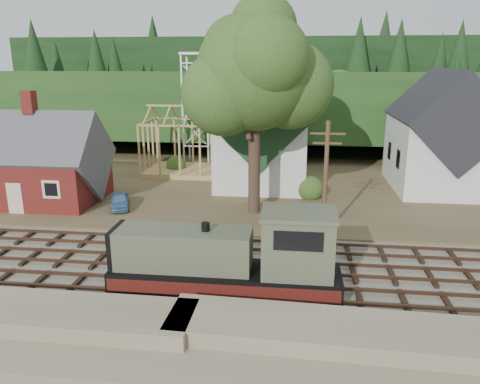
# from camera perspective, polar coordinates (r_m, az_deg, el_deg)

# --- Properties ---
(ground) EXTENTS (140.00, 140.00, 0.00)m
(ground) POSITION_cam_1_polar(r_m,az_deg,el_deg) (27.36, -4.42, -9.40)
(ground) COLOR #384C1E
(ground) RESTS_ON ground
(embankment) EXTENTS (64.00, 5.00, 1.60)m
(embankment) POSITION_cam_1_polar(r_m,az_deg,el_deg) (20.21, -9.29, -19.58)
(embankment) COLOR #7F7259
(embankment) RESTS_ON ground
(railroad_bed) EXTENTS (64.00, 11.00, 0.16)m
(railroad_bed) POSITION_cam_1_polar(r_m,az_deg,el_deg) (27.32, -4.43, -9.25)
(railroad_bed) COLOR #726B5B
(railroad_bed) RESTS_ON ground
(village_flat) EXTENTS (64.00, 26.00, 0.30)m
(village_flat) POSITION_cam_1_polar(r_m,az_deg,el_deg) (44.07, 0.02, 0.72)
(village_flat) COLOR brown
(village_flat) RESTS_ON ground
(hillside) EXTENTS (70.00, 28.96, 12.74)m
(hillside) POSITION_cam_1_polar(r_m,az_deg,el_deg) (67.45, 2.41, 5.88)
(hillside) COLOR #1E3F19
(hillside) RESTS_ON ground
(ridge) EXTENTS (80.00, 20.00, 12.00)m
(ridge) POSITION_cam_1_polar(r_m,az_deg,el_deg) (83.22, 3.26, 7.77)
(ridge) COLOR black
(ridge) RESTS_ON ground
(depot) EXTENTS (10.80, 7.41, 9.00)m
(depot) POSITION_cam_1_polar(r_m,az_deg,el_deg) (41.87, -23.52, 2.90)
(depot) COLOR #5D1517
(depot) RESTS_ON village_flat
(church) EXTENTS (8.40, 15.17, 13.00)m
(church) POSITION_cam_1_polar(r_m,az_deg,el_deg) (44.51, 2.86, 7.47)
(church) COLOR silver
(church) RESTS_ON village_flat
(farmhouse) EXTENTS (8.40, 10.80, 10.60)m
(farmhouse) POSITION_cam_1_polar(r_m,az_deg,el_deg) (45.69, 23.35, 6.02)
(farmhouse) COLOR silver
(farmhouse) RESTS_ON village_flat
(timber_frame) EXTENTS (8.20, 6.20, 6.99)m
(timber_frame) POSITION_cam_1_polar(r_m,az_deg,el_deg) (48.27, -6.54, 5.74)
(timber_frame) COLOR tan
(timber_frame) RESTS_ON village_flat
(lattice_tower) EXTENTS (3.20, 3.20, 12.12)m
(lattice_tower) POSITION_cam_1_polar(r_m,az_deg,el_deg) (53.42, -5.29, 14.04)
(lattice_tower) COLOR silver
(lattice_tower) RESTS_ON village_flat
(big_tree) EXTENTS (10.90, 8.40, 14.70)m
(big_tree) POSITION_cam_1_polar(r_m,az_deg,el_deg) (34.48, 2.13, 13.46)
(big_tree) COLOR #38281E
(big_tree) RESTS_ON village_flat
(telegraph_pole_near) EXTENTS (2.20, 0.28, 8.00)m
(telegraph_pole_near) POSITION_cam_1_polar(r_m,az_deg,el_deg) (30.44, 10.37, 1.51)
(telegraph_pole_near) COLOR #4C331E
(telegraph_pole_near) RESTS_ON ground
(locomotive) EXTENTS (11.31, 2.83, 4.54)m
(locomotive) POSITION_cam_1_polar(r_m,az_deg,el_deg) (23.50, -0.79, -8.31)
(locomotive) COLOR black
(locomotive) RESTS_ON railroad_bed
(car_blue) EXTENTS (2.49, 3.77, 1.19)m
(car_blue) POSITION_cam_1_polar(r_m,az_deg,el_deg) (38.11, -14.44, -1.05)
(car_blue) COLOR #5582B6
(car_blue) RESTS_ON village_flat
(patio_set) EXTENTS (2.33, 2.33, 2.60)m
(patio_set) POSITION_cam_1_polar(r_m,az_deg,el_deg) (39.13, -21.10, 1.26)
(patio_set) COLOR silver
(patio_set) RESTS_ON village_flat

